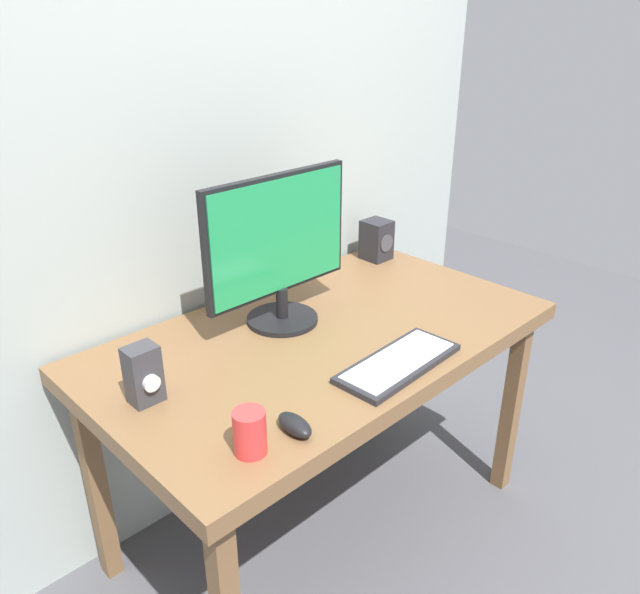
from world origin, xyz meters
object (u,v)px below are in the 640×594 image
object	(u,v)px
monitor	(279,247)
audio_controller	(143,375)
coffee_mug	(250,432)
desk	(323,353)
mouse	(295,425)
speaker_right	(376,240)
keyboard_primary	(398,363)

from	to	relation	value
monitor	audio_controller	distance (m)	0.55
coffee_mug	monitor	bearing A→B (deg)	43.18
audio_controller	desk	bearing A→B (deg)	-5.07
mouse	speaker_right	distance (m)	1.11
desk	mouse	xyz separation A→B (m)	(-0.38, -0.29, 0.09)
mouse	coffee_mug	distance (m)	0.12
keyboard_primary	audio_controller	distance (m)	0.66
monitor	keyboard_primary	distance (m)	0.48
monitor	mouse	size ratio (longest dim) A/B	4.85
mouse	monitor	bearing A→B (deg)	57.11
desk	keyboard_primary	size ratio (longest dim) A/B	3.56
monitor	mouse	bearing A→B (deg)	-127.53
monitor	mouse	world-z (taller)	monitor
desk	keyboard_primary	distance (m)	0.29
desk	keyboard_primary	xyz separation A→B (m)	(0.01, -0.28, 0.08)
desk	audio_controller	bearing A→B (deg)	174.93
audio_controller	coffee_mug	world-z (taller)	audio_controller
desk	mouse	bearing A→B (deg)	-142.03
monitor	keyboard_primary	bearing A→B (deg)	-83.12
desk	speaker_right	distance (m)	0.65
audio_controller	keyboard_primary	bearing A→B (deg)	-29.91
desk	audio_controller	world-z (taller)	audio_controller
monitor	keyboard_primary	size ratio (longest dim) A/B	1.32
mouse	speaker_right	size ratio (longest dim) A/B	0.70
coffee_mug	audio_controller	bearing A→B (deg)	100.79
mouse	keyboard_primary	bearing A→B (deg)	7.10
mouse	coffee_mug	size ratio (longest dim) A/B	1.02
keyboard_primary	mouse	xyz separation A→B (m)	(-0.39, -0.02, 0.01)
desk	monitor	world-z (taller)	monitor
speaker_right	mouse	bearing A→B (deg)	-148.39
monitor	coffee_mug	distance (m)	0.65
mouse	desk	bearing A→B (deg)	42.60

